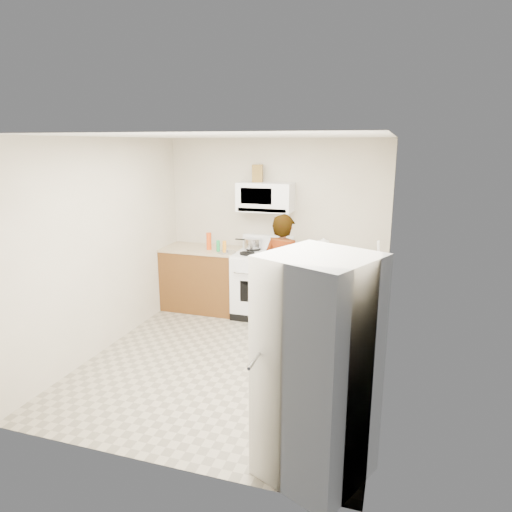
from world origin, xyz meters
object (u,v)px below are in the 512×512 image
at_px(saucepan, 253,243).
at_px(gas_range, 263,283).
at_px(microwave, 266,197).
at_px(person, 283,274).
at_px(kettle, 323,248).
at_px(fridge, 317,369).

bearing_deg(saucepan, gas_range, -39.97).
height_order(microwave, person, microwave).
distance_m(person, kettle, 0.76).
bearing_deg(saucepan, fridge, -64.39).
bearing_deg(kettle, saucepan, -170.58).
relative_size(microwave, saucepan, 3.10).
xyz_separation_m(person, kettle, (0.42, 0.59, 0.25)).
xyz_separation_m(gas_range, person, (0.41, -0.44, 0.30)).
relative_size(gas_range, kettle, 5.93).
relative_size(gas_range, fridge, 0.66).
distance_m(microwave, saucepan, 0.71).
distance_m(microwave, person, 1.15).
xyz_separation_m(gas_range, kettle, (0.83, 0.15, 0.54)).
xyz_separation_m(fridge, saucepan, (-1.51, 3.15, 0.17)).
bearing_deg(microwave, fridge, -67.17).
bearing_deg(kettle, gas_range, -159.23).
relative_size(microwave, kettle, 3.99).
bearing_deg(saucepan, microwave, -11.50).
relative_size(fridge, saucepan, 6.94).
bearing_deg(person, gas_range, -27.57).
bearing_deg(microwave, person, -54.07).
xyz_separation_m(kettle, saucepan, (-1.03, 0.02, -0.01)).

